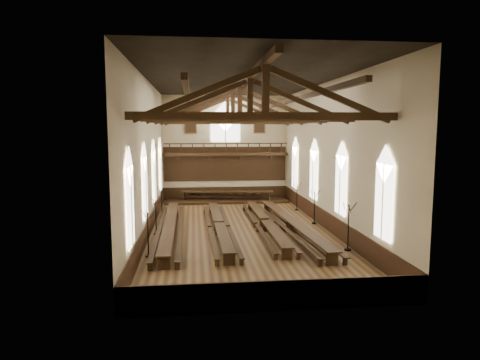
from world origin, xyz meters
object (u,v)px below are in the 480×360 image
Objects in this scene: refectory_row_a at (170,226)px; refectory_row_d at (292,223)px; candelabrum_left_far at (162,209)px; high_table at (227,192)px; candelabrum_right_near at (348,236)px; candelabrum_left_near at (148,243)px; dais at (227,201)px; candelabrum_right_far at (297,202)px; candelabrum_right_mid at (314,214)px; refectory_row_b at (219,225)px; candelabrum_left_mid at (156,223)px; refectory_row_c at (265,222)px.

refectory_row_d is at bearing -1.64° from refectory_row_a.
refectory_row_d is (8.07, -0.23, 0.01)m from refectory_row_a.
refectory_row_d is 10.56m from candelabrum_left_far.
candelabrum_left_far is (-5.55, -6.67, -0.17)m from high_table.
refectory_row_a is 5.36× the size of candelabrum_right_near.
candelabrum_left_near is 10.18m from candelabrum_left_far.
candelabrum_right_far is at bearing -40.93° from dais.
candelabrum_left_near is at bearing -148.56° from candelabrum_right_mid.
candelabrum_right_near is at bearing -0.01° from candelabrum_left_near.
dais is (1.45, 11.95, -0.45)m from refectory_row_b.
refectory_row_b is at bearing 50.10° from candelabrum_left_near.
dais is at bearing 108.23° from candelabrum_right_near.
candelabrum_left_mid reaches higher than refectory_row_d.
candelabrum_left_mid is at bearing 156.10° from candelabrum_right_near.
candelabrum_left_mid is 0.87× the size of candelabrum_right_near.
refectory_row_d is 6.03× the size of candelabrum_right_mid.
refectory_row_b reaches higher than refectory_row_c.
dais is (-1.75, 11.35, -0.44)m from refectory_row_c.
candelabrum_left_far is 0.85× the size of candelabrum_right_near.
candelabrum_left_far reaches higher than refectory_row_a.
refectory_row_b reaches higher than dais.
candelabrum_left_near is at bearing -152.90° from refectory_row_d.
candelabrum_left_far is (-7.30, 4.68, 0.18)m from refectory_row_c.
candelabrum_left_near is 13.01m from candelabrum_right_mid.
candelabrum_right_near reaches higher than candelabrum_right_mid.
refectory_row_b is at bearing -52.12° from candelabrum_left_far.
candelabrum_right_far is at bearing 73.89° from refectory_row_d.
candelabrum_right_mid is 5.25m from candelabrum_right_far.
refectory_row_a is at bearing -173.80° from refectory_row_c.
refectory_row_c reaches higher than dais.
dais is at bearing 71.78° from candelabrum_left_near.
dais is at bearing 83.10° from refectory_row_b.
candelabrum_left_far is at bearing 127.88° from refectory_row_b.
high_table reaches higher than refectory_row_b.
dais is 1.31× the size of high_table.
refectory_row_c is 1.89m from refectory_row_d.
refectory_row_b is at bearing -164.97° from candelabrum_right_mid.
candelabrum_right_mid is at bearing -17.01° from candelabrum_left_far.
refectory_row_d is at bearing -29.50° from refectory_row_c.
refectory_row_a is 6.30× the size of candelabrum_left_far.
refectory_row_a is at bearing -111.20° from high_table.
candelabrum_right_far is (2.16, 7.46, 0.13)m from refectory_row_d.
candelabrum_right_far is at bearing 32.69° from candelabrum_left_mid.
refectory_row_c is (6.42, 0.70, -0.05)m from refectory_row_a.
candelabrum_right_mid reaches higher than refectory_row_a.
candelabrum_right_far is (7.00, 7.13, 0.17)m from refectory_row_b.
candelabrum_left_mid is (-8.94, 0.34, 0.14)m from refectory_row_d.
refectory_row_d is 1.32× the size of dais.
candelabrum_left_mid reaches higher than high_table.
refectory_row_c is 4.01m from candelabrum_right_mid.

